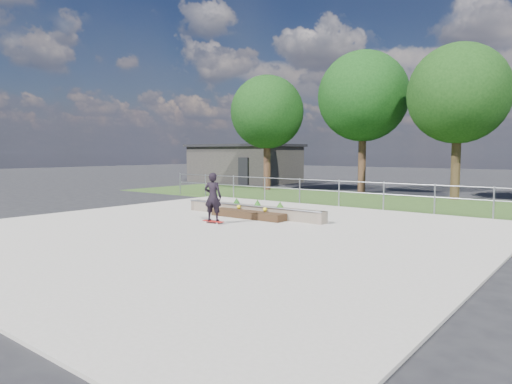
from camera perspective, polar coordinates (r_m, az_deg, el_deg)
ground at (r=13.82m, az=-4.53°, el=-4.93°), size 120.00×120.00×0.00m
grass_verge at (r=23.06m, az=14.40°, el=-1.06°), size 30.00×8.00×0.02m
concrete_slab at (r=13.82m, az=-4.53°, el=-4.81°), size 15.00×15.00×0.06m
fence at (r=19.85m, az=10.34°, el=0.27°), size 20.06×0.06×1.20m
building at (r=36.39m, az=-1.45°, el=3.63°), size 8.40×5.40×3.00m
tree_far_left at (r=28.85m, az=1.40°, el=9.92°), size 4.55×4.55×7.15m
tree_mid_left at (r=27.80m, az=13.26°, el=11.54°), size 5.25×5.25×8.25m
tree_mid_right at (r=24.95m, az=23.97°, el=11.14°), size 4.90×4.90×7.70m
grind_ledge at (r=16.57m, az=-0.46°, el=-2.33°), size 6.00×0.44×0.43m
planter_bed at (r=16.38m, az=-0.25°, el=-2.49°), size 3.00×1.20×0.61m
skateboarder at (r=14.90m, az=-5.41°, el=-0.63°), size 0.80×0.58×1.66m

